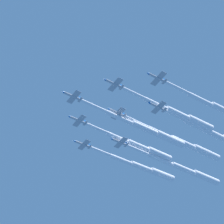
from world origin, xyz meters
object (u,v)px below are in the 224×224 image
object	(u,v)px
jet_starboard_inner	(140,146)
jet_port_mid	(185,144)
jet_port_inner	(179,114)
jet_starboard_outer	(215,134)
jet_port_outer	(143,168)
jet_trail_port	(186,170)
jet_lead	(147,129)

from	to	relation	value
jet_starboard_inner	jet_port_mid	size ratio (longest dim) A/B	0.89
jet_port_inner	jet_starboard_inner	bearing A→B (deg)	-67.75
jet_starboard_outer	jet_port_outer	bearing A→B (deg)	-55.59
jet_starboard_outer	jet_trail_port	distance (m)	29.91
jet_starboard_inner	jet_port_mid	world-z (taller)	jet_starboard_inner
jet_lead	jet_port_inner	bearing A→B (deg)	137.68
jet_port_inner	jet_trail_port	distance (m)	41.50
jet_port_outer	jet_trail_port	bearing A→B (deg)	160.66
jet_port_outer	jet_port_mid	bearing A→B (deg)	119.83
jet_port_mid	jet_trail_port	xyz separation A→B (m)	(-6.18, -17.90, -2.45)
jet_starboard_inner	jet_port_mid	bearing A→B (deg)	160.63
jet_starboard_outer	jet_trail_port	xyz separation A→B (m)	(4.59, -29.53, -1.22)
jet_starboard_inner	jet_starboard_outer	xyz separation A→B (m)	(-31.85, 19.04, -1.41)
jet_lead	jet_trail_port	distance (m)	39.09
jet_starboard_outer	jet_trail_port	size ratio (longest dim) A/B	0.85
jet_starboard_inner	jet_port_mid	distance (m)	22.35
jet_lead	jet_starboard_outer	world-z (taller)	jet_starboard_outer
jet_port_outer	jet_starboard_outer	distance (m)	44.58
jet_lead	jet_port_outer	xyz separation A→B (m)	(-7.77, -34.13, 2.49)
jet_starboard_outer	jet_trail_port	world-z (taller)	jet_starboard_outer
jet_port_outer	jet_starboard_outer	xyz separation A→B (m)	(-25.18, 36.75, -1.70)
jet_port_inner	jet_starboard_inner	world-z (taller)	jet_starboard_inner
jet_port_outer	jet_starboard_outer	world-z (taller)	jet_port_outer
jet_trail_port	jet_lead	bearing A→B (deg)	43.50
jet_lead	jet_starboard_inner	size ratio (longest dim) A/B	1.12
jet_port_mid	jet_starboard_outer	size ratio (longest dim) A/B	1.15
jet_port_mid	jet_port_outer	xyz separation A→B (m)	(14.41, -25.12, 0.46)
jet_starboard_inner	jet_starboard_outer	size ratio (longest dim) A/B	1.03
jet_lead	jet_port_mid	world-z (taller)	jet_port_mid
jet_port_inner	jet_port_outer	size ratio (longest dim) A/B	0.99
jet_lead	jet_trail_port	size ratio (longest dim) A/B	0.98
jet_port_mid	jet_port_outer	distance (m)	28.97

